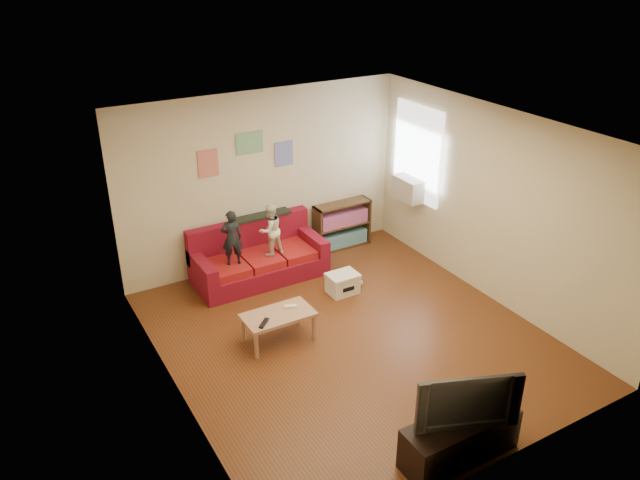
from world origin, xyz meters
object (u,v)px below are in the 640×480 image
bookshelf (342,227)px  file_box (343,283)px  child_b (270,230)px  tv_stand (460,439)px  television (465,397)px  sofa (258,259)px  child_a (232,238)px  coffee_table (278,318)px

bookshelf → file_box: (-0.78, -1.29, -0.19)m
child_b → file_box: bearing=116.9°
tv_stand → television: size_ratio=1.20×
child_b → television: size_ratio=0.78×
child_b → file_box: child_b is taller
sofa → bookshelf: size_ratio=2.02×
sofa → bookshelf: 1.64m
child_a → tv_stand: 4.24m
child_a → child_b: bearing=-166.4°
child_a → coffee_table: 1.57m
child_b → sofa: bearing=-59.4°
coffee_table → file_box: (1.33, 0.61, -0.19)m
tv_stand → child_a: bearing=98.6°
child_a → bookshelf: child_a is taller
sofa → television: (0.15, -4.32, 0.46)m
tv_stand → television: (-0.00, 0.00, 0.52)m
tv_stand → television: 0.52m
child_b → file_box: size_ratio=1.79×
file_box → tv_stand: bearing=-102.0°
child_a → file_box: child_a is taller
child_b → file_box: (0.69, -0.89, -0.65)m
bookshelf → tv_stand: 4.78m
child_b → coffee_table: 1.69m
file_box → coffee_table: bearing=-155.5°
sofa → child_b: 0.56m
child_a → tv_stand: (0.60, -4.15, -0.59)m
child_a → child_b: 0.60m
child_a → television: child_a is taller
television → tv_stand: bearing=21.8°
sofa → file_box: sofa is taller
child_a → coffee_table: child_a is taller
child_b → child_a: bearing=-11.0°
bookshelf → tv_stand: bearing=-108.0°
child_b → tv_stand: size_ratio=0.65×
child_b → bookshelf: bearing=-175.9°
file_box → sofa: bearing=128.5°
coffee_table → file_box: coffee_table is taller
sofa → child_a: child_a is taller
file_box → bookshelf: bearing=58.7°
child_b → bookshelf: (1.48, 0.40, -0.46)m
child_a → file_box: size_ratio=1.87×
file_box → television: size_ratio=0.44×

